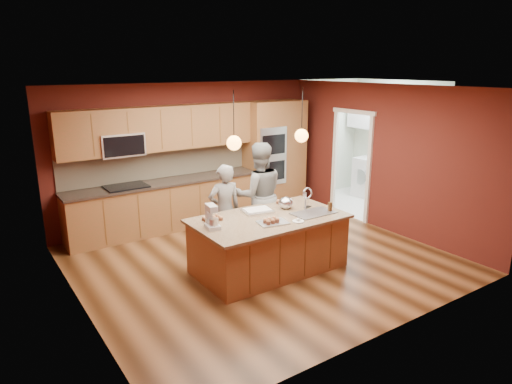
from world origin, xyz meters
TOP-DOWN VIEW (x-y plane):
  - floor at (0.00, 0.00)m, footprint 5.50×5.50m
  - ceiling at (0.00, 0.00)m, footprint 5.50×5.50m
  - wall_back at (0.00, 2.50)m, footprint 5.50×0.00m
  - wall_front at (0.00, -2.50)m, footprint 5.50×0.00m
  - wall_left at (-2.75, 0.00)m, footprint 0.00×5.00m
  - wall_right at (2.75, 0.00)m, footprint 0.00×5.00m
  - cabinet_run at (-0.68, 2.25)m, footprint 3.74×0.64m
  - oven_column at (1.85, 2.19)m, footprint 1.30×0.62m
  - doorway_trim at (2.73, 0.80)m, footprint 0.08×1.11m
  - laundry_room at (4.35, 1.20)m, footprint 2.60×2.70m
  - pendant_left at (-0.69, -0.33)m, footprint 0.20×0.20m
  - pendant_right at (0.48, -0.33)m, footprint 0.20×0.20m
  - island at (-0.09, -0.33)m, footprint 2.27×1.27m
  - person_left at (-0.35, 0.56)m, footprint 0.59×0.43m
  - person_right at (0.32, 0.56)m, footprint 1.06×0.94m
  - stand_mixer at (-1.03, -0.27)m, footprint 0.21×0.27m
  - sheet_cake at (-0.10, -0.03)m, footprint 0.49×0.40m
  - cooling_rack at (-0.21, -0.58)m, footprint 0.47×0.37m
  - mixing_bowl at (0.37, -0.13)m, footprint 0.23×0.23m
  - plate at (0.13, -0.73)m, footprint 0.17×0.17m
  - tumbler at (0.85, -0.62)m, footprint 0.07×0.07m
  - phone at (0.70, -0.27)m, footprint 0.14×0.10m
  - cupcakes_left at (-0.87, 0.01)m, footprint 0.28×0.21m
  - cupcakes_rack at (-0.25, -0.59)m, footprint 0.24×0.16m
  - cupcakes_right at (0.46, 0.06)m, footprint 0.16×0.24m
  - washer at (4.23, 0.81)m, footprint 0.66×0.68m
  - dryer at (4.21, 1.63)m, footprint 0.65×0.66m

SIDE VIEW (x-z plane):
  - floor at x=0.00m, z-range 0.00..0.00m
  - island at x=-0.09m, z-range -0.18..1.04m
  - dryer at x=4.21m, z-range 0.00..0.92m
  - washer at x=4.23m, z-range 0.00..1.02m
  - person_left at x=-0.35m, z-range 0.00..1.51m
  - phone at x=0.70m, z-range 0.84..0.85m
  - plate at x=0.13m, z-range 0.84..0.85m
  - cooling_rack at x=-0.21m, z-range 0.84..0.85m
  - sheet_cake at x=-0.10m, z-range 0.83..0.88m
  - cupcakes_left at x=-0.87m, z-range 0.83..0.90m
  - cupcakes_right at x=0.46m, z-range 0.83..0.91m
  - cupcakes_rack at x=-0.25m, z-range 0.85..0.92m
  - person_right at x=0.32m, z-range 0.00..1.79m
  - tumbler at x=0.85m, z-range 0.83..0.97m
  - mixing_bowl at x=0.37m, z-range 0.83..1.02m
  - stand_mixer at x=-1.03m, z-range 0.81..1.15m
  - cabinet_run at x=-0.68m, z-range -0.17..2.13m
  - doorway_trim at x=2.73m, z-range -0.05..2.15m
  - oven_column at x=1.85m, z-range 0.00..2.30m
  - wall_back at x=0.00m, z-range -1.40..4.10m
  - wall_front at x=0.00m, z-range -1.40..4.10m
  - wall_left at x=-2.75m, z-range -1.15..3.85m
  - wall_right at x=2.75m, z-range -1.15..3.85m
  - laundry_room at x=4.35m, z-range 0.60..3.30m
  - pendant_left at x=-0.69m, z-range 1.60..2.40m
  - pendant_right at x=0.48m, z-range 1.60..2.40m
  - ceiling at x=0.00m, z-range 2.70..2.70m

